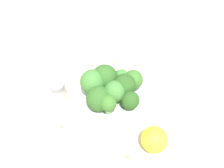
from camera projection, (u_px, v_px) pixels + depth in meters
The scene contains 17 objects.
ground_plane at pixel (112, 103), 0.54m from camera, with size 3.00×3.00×0.00m, color beige.
bowl at pixel (112, 98), 0.53m from camera, with size 0.16×0.16×0.04m, color silver.
broccoli_floret_0 at pixel (115, 92), 0.47m from camera, with size 0.05×0.05×0.06m.
broccoli_floret_1 at pixel (133, 80), 0.50m from camera, with size 0.05×0.05×0.05m.
broccoli_floret_2 at pixel (106, 77), 0.50m from camera, with size 0.06×0.06×0.07m.
broccoli_floret_3 at pixel (124, 86), 0.48m from camera, with size 0.05×0.05×0.06m.
broccoli_floret_4 at pixel (129, 101), 0.46m from camera, with size 0.04×0.04×0.05m.
broccoli_floret_5 at pixel (99, 99), 0.46m from camera, with size 0.06×0.06×0.06m.
broccoli_floret_6 at pixel (93, 82), 0.48m from camera, with size 0.06×0.06×0.07m.
broccoli_floret_7 at pixel (123, 79), 0.50m from camera, with size 0.04×0.04×0.05m.
broccoli_floret_8 at pixel (108, 104), 0.45m from camera, with size 0.04×0.04×0.05m.
pepper_shaker at pixel (59, 92), 0.53m from camera, with size 0.04×0.04×0.06m.
lemon_wedge at pixel (154, 139), 0.45m from camera, with size 0.06×0.06×0.06m, color yellow.
almond_crumb_0 at pixel (115, 61), 0.64m from camera, with size 0.01×0.00×0.01m, color #AD7F4C.
almond_crumb_1 at pixel (128, 157), 0.45m from camera, with size 0.01×0.01×0.01m, color #AD7F4C.
almond_crumb_2 at pixel (92, 64), 0.63m from camera, with size 0.01×0.01×0.01m, color #AD7F4C.
almond_crumb_3 at pixel (62, 127), 0.49m from camera, with size 0.01×0.00×0.01m, color olive.
Camera 1 is at (-0.22, 0.22, 0.44)m, focal length 35.00 mm.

